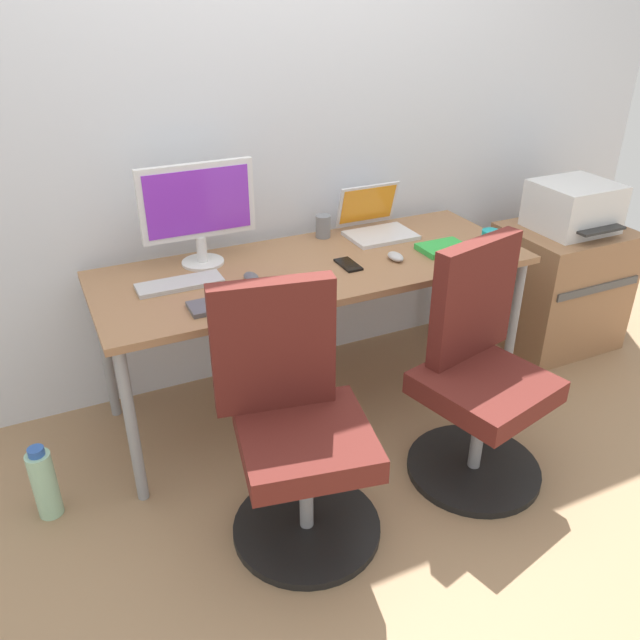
# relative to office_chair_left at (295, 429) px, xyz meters

# --- Properties ---
(ground_plane) EXTENTS (5.28, 5.28, 0.00)m
(ground_plane) POSITION_rel_office_chair_left_xyz_m (0.39, 0.67, -0.42)
(ground_plane) COLOR #9E7A56
(back_wall) EXTENTS (4.40, 0.04, 2.60)m
(back_wall) POSITION_rel_office_chair_left_xyz_m (0.39, 1.10, 0.88)
(back_wall) COLOR silver
(back_wall) RESTS_ON ground
(desk) EXTENTS (1.86, 0.70, 0.71)m
(desk) POSITION_rel_office_chair_left_xyz_m (0.39, 0.67, 0.23)
(desk) COLOR #996B47
(desk) RESTS_ON ground
(office_chair_left) EXTENTS (0.54, 0.54, 0.94)m
(office_chair_left) POSITION_rel_office_chair_left_xyz_m (0.00, 0.00, 0.00)
(office_chair_left) COLOR black
(office_chair_left) RESTS_ON ground
(office_chair_right) EXTENTS (0.54, 0.54, 0.94)m
(office_chair_right) POSITION_rel_office_chair_left_xyz_m (0.78, -0.00, 0.00)
(office_chair_right) COLOR black
(office_chair_right) RESTS_ON ground
(side_cabinet) EXTENTS (0.59, 0.51, 0.65)m
(side_cabinet) POSITION_rel_office_chair_left_xyz_m (1.81, 0.64, -0.10)
(side_cabinet) COLOR #996B47
(side_cabinet) RESTS_ON ground
(printer) EXTENTS (0.38, 0.40, 0.24)m
(printer) POSITION_rel_office_chair_left_xyz_m (1.81, 0.64, 0.35)
(printer) COLOR silver
(printer) RESTS_ON side_cabinet
(water_bottle_on_floor) EXTENTS (0.09, 0.09, 0.31)m
(water_bottle_on_floor) POSITION_rel_office_chair_left_xyz_m (-0.83, 0.43, -0.28)
(water_bottle_on_floor) COLOR #A5D8B2
(water_bottle_on_floor) RESTS_ON ground
(desktop_monitor) EXTENTS (0.48, 0.18, 0.43)m
(desktop_monitor) POSITION_rel_office_chair_left_xyz_m (-0.05, 0.88, 0.54)
(desktop_monitor) COLOR silver
(desktop_monitor) RESTS_ON desk
(open_laptop) EXTENTS (0.31, 0.28, 0.22)m
(open_laptop) POSITION_rel_office_chair_left_xyz_m (0.80, 0.88, 0.34)
(open_laptop) COLOR silver
(open_laptop) RESTS_ON desk
(keyboard_by_monitor) EXTENTS (0.34, 0.12, 0.02)m
(keyboard_by_monitor) POSITION_rel_office_chair_left_xyz_m (-0.05, 0.46, 0.30)
(keyboard_by_monitor) COLOR #515156
(keyboard_by_monitor) RESTS_ON desk
(keyboard_by_laptop) EXTENTS (0.34, 0.12, 0.02)m
(keyboard_by_laptop) POSITION_rel_office_chair_left_xyz_m (-0.19, 0.70, 0.30)
(keyboard_by_laptop) COLOR #B7B7B7
(keyboard_by_laptop) RESTS_ON desk
(mouse_by_monitor) EXTENTS (0.06, 0.10, 0.03)m
(mouse_by_monitor) POSITION_rel_office_chair_left_xyz_m (0.08, 0.62, 0.30)
(mouse_by_monitor) COLOR #515156
(mouse_by_monitor) RESTS_ON desk
(mouse_by_laptop) EXTENTS (0.06, 0.10, 0.03)m
(mouse_by_laptop) POSITION_rel_office_chair_left_xyz_m (0.72, 0.56, 0.30)
(mouse_by_laptop) COLOR #B7B7B7
(mouse_by_laptop) RESTS_ON desk
(coffee_mug) EXTENTS (0.08, 0.08, 0.09)m
(coffee_mug) POSITION_rel_office_chair_left_xyz_m (1.16, 0.48, 0.33)
(coffee_mug) COLOR teal
(coffee_mug) RESTS_ON desk
(pen_cup) EXTENTS (0.07, 0.07, 0.10)m
(pen_cup) POSITION_rel_office_chair_left_xyz_m (0.56, 0.94, 0.34)
(pen_cup) COLOR slate
(pen_cup) RESTS_ON desk
(phone_near_laptop) EXTENTS (0.07, 0.14, 0.01)m
(phone_near_laptop) POSITION_rel_office_chair_left_xyz_m (0.21, 0.49, 0.29)
(phone_near_laptop) COLOR black
(phone_near_laptop) RESTS_ON desk
(phone_near_monitor) EXTENTS (0.07, 0.14, 0.01)m
(phone_near_monitor) POSITION_rel_office_chair_left_xyz_m (0.51, 0.59, 0.29)
(phone_near_monitor) COLOR black
(phone_near_monitor) RESTS_ON desk
(notebook) EXTENTS (0.21, 0.15, 0.03)m
(notebook) POSITION_rel_office_chair_left_xyz_m (0.97, 0.56, 0.30)
(notebook) COLOR green
(notebook) RESTS_ON desk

